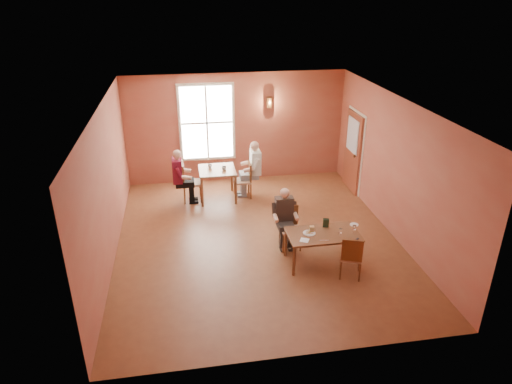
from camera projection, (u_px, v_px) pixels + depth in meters
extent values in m
cube|color=brown|center=(258.00, 239.00, 10.00)|extent=(6.00, 7.00, 0.01)
cube|color=brown|center=(236.00, 128.00, 12.52)|extent=(6.00, 0.04, 3.00)
cube|color=brown|center=(301.00, 273.00, 6.24)|extent=(6.00, 0.04, 3.00)
cube|color=brown|center=(107.00, 186.00, 8.93)|extent=(0.04, 7.00, 3.00)
cube|color=brown|center=(395.00, 167.00, 9.83)|extent=(0.04, 7.00, 3.00)
cube|color=white|center=(258.00, 104.00, 8.76)|extent=(6.00, 7.00, 0.04)
cube|color=white|center=(207.00, 123.00, 12.27)|extent=(1.36, 0.10, 1.96)
cube|color=maroon|center=(352.00, 152.00, 12.07)|extent=(0.12, 1.04, 2.10)
cylinder|color=brown|center=(269.00, 102.00, 12.28)|extent=(0.16, 0.16, 0.28)
cylinder|color=white|center=(309.00, 233.00, 8.90)|extent=(0.32, 0.32, 0.03)
cube|color=tan|center=(312.00, 230.00, 8.94)|extent=(0.10, 0.09, 0.11)
cube|color=black|center=(326.00, 223.00, 9.10)|extent=(0.12, 0.08, 0.19)
cube|color=silver|center=(324.00, 240.00, 8.67)|extent=(0.19, 0.05, 0.00)
cube|color=white|center=(304.00, 240.00, 8.67)|extent=(0.21, 0.21, 0.01)
cylinder|color=silver|center=(354.00, 225.00, 9.22)|extent=(0.22, 0.22, 0.01)
cube|color=black|center=(357.00, 239.00, 8.69)|extent=(0.11, 0.10, 0.01)
imported|color=silver|center=(224.00, 168.00, 11.53)|extent=(0.16, 0.16, 0.10)
imported|color=silver|center=(210.00, 166.00, 11.64)|extent=(0.12, 0.12, 0.10)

